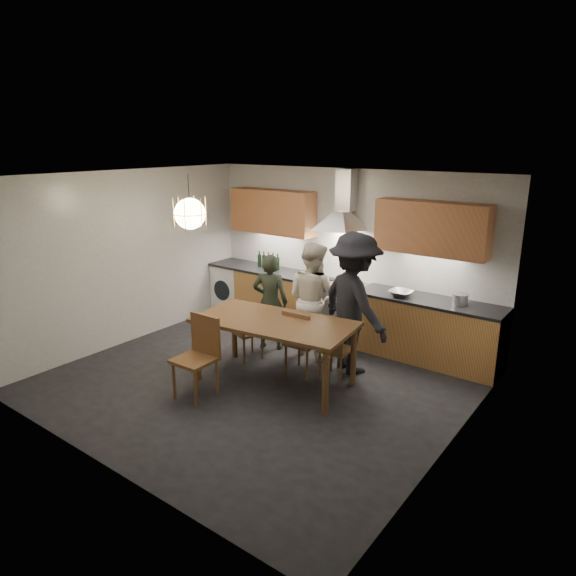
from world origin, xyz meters
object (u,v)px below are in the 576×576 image
Objects in this scene: person_left at (270,302)px; mixing_bowl at (401,293)px; person_right at (354,303)px; chair_back_left at (243,329)px; wine_bottles at (268,260)px; chair_front at (200,351)px; stock_pot at (460,300)px; person_mid at (313,299)px; dining_table at (274,328)px.

mixing_bowl is (1.66, 0.87, 0.22)m from person_left.
mixing_bowl is at bearing -84.94° from person_right.
wine_bottles reaches higher than chair_back_left.
wine_bottles is (-2.50, 0.15, 0.10)m from mixing_bowl.
chair_front is 4.96× the size of stock_pot.
person_mid is at bearing -147.40° from mixing_bowl.
mixing_bowl is 0.72× the size of wine_bottles.
person_left is 7.15× the size of stock_pot.
person_mid is 8.25× the size of stock_pot.
wine_bottles is (-0.80, 1.57, 0.58)m from chair_back_left.
chair_front is at bearing 73.59° from person_left.
chair_front is 1.91m from person_mid.
chair_back_left is (-0.81, 0.32, -0.29)m from dining_table.
person_right is 2.41m from wine_bottles.
dining_table is at bearing -117.39° from mixing_bowl.
person_mid is at bearing -157.29° from stock_pot.
chair_front is at bearing -68.05° from wine_bottles.
mixing_bowl is (0.90, 1.74, 0.19)m from dining_table.
stock_pot reaches higher than chair_front.
person_right reaches higher than wine_bottles.
chair_back_left is at bearing 102.88° from chair_front.
person_right is at bearing -23.42° from wine_bottles.
chair_front is 0.53× the size of person_right.
dining_table is 2.66× the size of chair_back_left.
person_mid is at bearing -29.23° from wine_bottles.
person_mid reaches higher than mixing_bowl.
mixing_bowl is at bearing -3.43° from wine_bottles.
chair_front is 2.92m from mixing_bowl.
dining_table is at bearing 81.71° from person_right.
stock_pot is at bearing 7.41° from mixing_bowl.
chair_back_left is at bearing -140.27° from mixing_bowl.
person_mid is (0.38, 1.85, 0.26)m from chair_front.
wine_bottles is at bearing 1.51° from person_right.
dining_table is at bearing 178.62° from chair_back_left.
person_right is 0.86m from mixing_bowl.
stock_pot is 0.44× the size of wine_bottles.
person_mid is at bearing 173.70° from person_left.
mixing_bowl is (1.43, 2.52, 0.37)m from chair_front.
chair_front is 3.47m from stock_pot.
person_left is 4.36× the size of mixing_bowl.
chair_back_left is 3.95× the size of stock_pot.
person_left is (0.05, 0.55, 0.26)m from chair_back_left.
stock_pot is (1.70, 1.84, 0.22)m from dining_table.
mixing_bowl is 2.51m from wine_bottles.
person_mid is at bearing -111.32° from chair_back_left.
chair_back_left is 2.27m from mixing_bowl.
person_mid is 1.24m from mixing_bowl.
mixing_bowl is at bearing 59.16° from chair_front.
chair_front is at bearing 124.35° from chair_back_left.
person_left reaches higher than chair_back_left.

